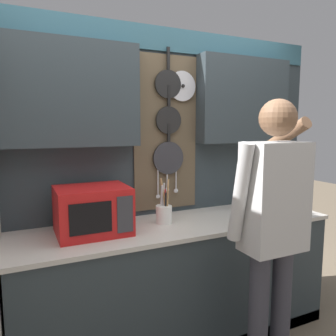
{
  "coord_description": "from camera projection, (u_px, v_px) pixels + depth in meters",
  "views": [
    {
      "loc": [
        -1.07,
        -2.09,
        1.61
      ],
      "look_at": [
        0.01,
        0.21,
        1.28
      ],
      "focal_mm": 35.0,
      "sensor_mm": 36.0,
      "label": 1
    }
  ],
  "objects": [
    {
      "name": "person",
      "position": [
        272.0,
        218.0,
        1.96
      ],
      "size": [
        0.54,
        0.64,
        1.76
      ],
      "color": "#383842",
      "rests_on": "ground_plane"
    },
    {
      "name": "base_cabinet_counter",
      "position": [
        179.0,
        281.0,
        2.47
      ],
      "size": [
        2.36,
        0.65,
        0.9
      ],
      "color": "#2D383D",
      "rests_on": "ground_plane"
    },
    {
      "name": "ground_plane",
      "position": [
        178.0,
        336.0,
        2.53
      ],
      "size": [
        14.0,
        14.0,
        0.0
      ],
      "primitive_type": "plane",
      "color": "#756651"
    },
    {
      "name": "knife_block",
      "position": [
        282.0,
        197.0,
        2.87
      ],
      "size": [
        0.12,
        0.16,
        0.25
      ],
      "color": "brown",
      "rests_on": "base_cabinet_counter"
    },
    {
      "name": "microwave",
      "position": [
        93.0,
        210.0,
        2.17
      ],
      "size": [
        0.47,
        0.38,
        0.31
      ],
      "color": "red",
      "rests_on": "base_cabinet_counter"
    },
    {
      "name": "back_wall_unit",
      "position": [
        162.0,
        143.0,
        2.59
      ],
      "size": [
        2.93,
        0.2,
        2.36
      ],
      "color": "#2D383D",
      "rests_on": "ground_plane"
    },
    {
      "name": "utensil_crock",
      "position": [
        164.0,
        212.0,
        2.39
      ],
      "size": [
        0.12,
        0.12,
        0.34
      ],
      "color": "white",
      "rests_on": "base_cabinet_counter"
    }
  ]
}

